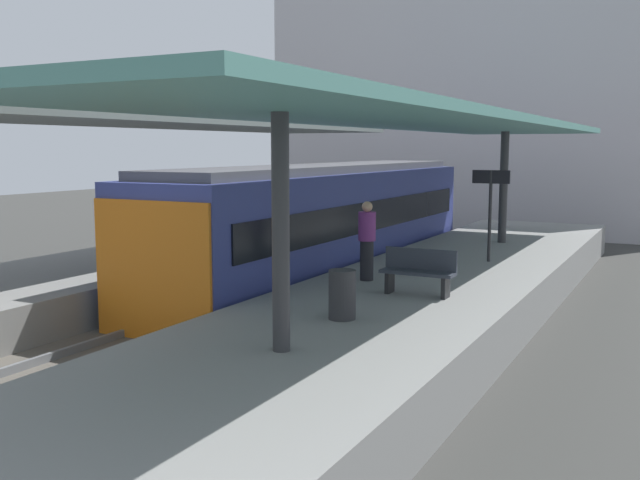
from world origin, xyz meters
name	(u,v)px	position (x,y,z in m)	size (l,w,h in m)	color
ground_plane	(247,317)	(0.00, 0.00, 0.00)	(80.00, 80.00, 0.00)	#383835
platform_left	(118,280)	(-3.80, 0.00, 0.50)	(4.40, 28.00, 1.00)	gray
platform_right	(408,313)	(3.80, 0.00, 0.50)	(4.40, 28.00, 1.00)	gray
track_ballast	(247,312)	(0.00, 0.00, 0.10)	(3.20, 28.00, 0.20)	#59544C
rail_near_side	(221,301)	(-0.72, 0.00, 0.27)	(0.08, 28.00, 0.14)	slate
rail_far_side	(275,308)	(0.72, 0.00, 0.27)	(0.08, 28.00, 0.14)	slate
commuter_train	(326,223)	(0.00, 3.86, 1.73)	(2.78, 14.01, 3.10)	#38428C
canopy_left	(152,124)	(-3.80, 1.40, 4.34)	(4.18, 21.00, 3.47)	#333335
canopy_right	(435,124)	(3.80, 1.40, 4.24)	(4.18, 21.00, 3.36)	#333335
platform_bench	(419,270)	(4.19, -0.53, 1.46)	(1.40, 0.41, 0.86)	black
platform_sign	(491,195)	(4.35, 4.02, 2.62)	(0.90, 0.08, 2.21)	#262628
litter_bin	(342,295)	(3.75, -2.90, 1.40)	(0.44, 0.44, 0.80)	#2D2D30
passenger_near_bench	(138,222)	(-3.51, 0.46, 1.91)	(0.36, 0.36, 1.76)	#998460
passenger_mid_platform	(367,240)	(2.73, 0.38, 1.85)	(0.36, 0.36, 1.65)	#232328
station_building_backdrop	(475,110)	(-0.52, 20.00, 5.50)	(18.00, 6.00, 11.00)	#B7B2B7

